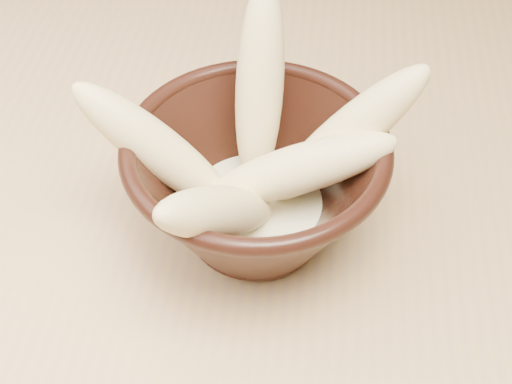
{
  "coord_description": "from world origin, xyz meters",
  "views": [
    {
      "loc": [
        0.1,
        -0.35,
        1.17
      ],
      "look_at": [
        0.06,
        -0.01,
        0.8
      ],
      "focal_mm": 50.0,
      "sensor_mm": 36.0,
      "label": 1
    }
  ],
  "objects": [
    {
      "name": "banana_across",
      "position": [
        0.09,
        -0.01,
        0.83
      ],
      "size": [
        0.14,
        0.05,
        0.08
      ],
      "primitive_type": "ellipsoid",
      "rotation": [
        1.2,
        0.0,
        1.72
      ],
      "color": "#E2C586",
      "rests_on": "bowl"
    },
    {
      "name": "bowl",
      "position": [
        0.06,
        -0.01,
        0.81
      ],
      "size": [
        0.19,
        0.19,
        0.1
      ],
      "rotation": [
        0.0,
        0.0,
        0.04
      ],
      "color": "black",
      "rests_on": "table"
    },
    {
      "name": "banana_front",
      "position": [
        0.04,
        -0.06,
        0.83
      ],
      "size": [
        0.09,
        0.13,
        0.12
      ],
      "primitive_type": "ellipsoid",
      "rotation": [
        0.87,
        0.0,
        -0.54
      ],
      "color": "#E2C586",
      "rests_on": "bowl"
    },
    {
      "name": "banana_upright",
      "position": [
        0.05,
        0.04,
        0.86
      ],
      "size": [
        0.04,
        0.09,
        0.15
      ],
      "primitive_type": "ellipsoid",
      "rotation": [
        0.4,
        0.0,
        3.12
      ],
      "color": "#E2C586",
      "rests_on": "bowl"
    },
    {
      "name": "banana_left",
      "position": [
        -0.01,
        -0.01,
        0.84
      ],
      "size": [
        0.13,
        0.04,
        0.12
      ],
      "primitive_type": "ellipsoid",
      "rotation": [
        0.81,
        0.0,
        -1.64
      ],
      "color": "#E2C586",
      "rests_on": "bowl"
    },
    {
      "name": "milk_puddle",
      "position": [
        0.06,
        -0.01,
        0.78
      ],
      "size": [
        0.1,
        0.1,
        0.01
      ],
      "primitive_type": "cylinder",
      "color": "beige",
      "rests_on": "bowl"
    },
    {
      "name": "table",
      "position": [
        0.0,
        0.0,
        0.67
      ],
      "size": [
        1.2,
        0.8,
        0.75
      ],
      "color": "tan",
      "rests_on": "ground"
    },
    {
      "name": "banana_right",
      "position": [
        0.12,
        0.02,
        0.84
      ],
      "size": [
        0.13,
        0.07,
        0.13
      ],
      "primitive_type": "ellipsoid",
      "rotation": [
        0.77,
        0.0,
        1.87
      ],
      "color": "#E2C586",
      "rests_on": "bowl"
    }
  ]
}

